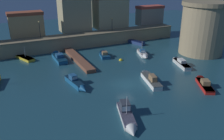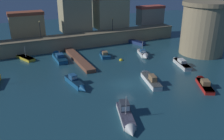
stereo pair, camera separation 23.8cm
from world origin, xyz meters
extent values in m
plane|color=#1E4756|center=(0.00, 0.00, 0.00)|extent=(127.45, 127.45, 0.00)
cube|color=#9E8966|center=(0.00, 23.01, 1.45)|extent=(51.95, 3.54, 2.90)
cube|color=#817053|center=(0.00, 23.01, 3.02)|extent=(51.95, 3.84, 0.24)
cube|color=tan|center=(-10.81, 26.46, 5.37)|extent=(7.29, 3.36, 4.93)
cube|color=#97482E|center=(-10.81, 26.46, 8.18)|extent=(7.58, 3.49, 0.70)
cube|color=tan|center=(0.76, 27.41, 6.93)|extent=(7.07, 5.25, 8.05)
cube|color=tan|center=(10.45, 27.52, 6.67)|extent=(8.41, 5.49, 7.53)
cube|color=gray|center=(22.21, 26.34, 5.16)|extent=(7.39, 3.11, 4.52)
cube|color=#B34336|center=(22.21, 26.34, 7.78)|extent=(7.69, 3.23, 0.70)
cylinder|color=#9E8966|center=(22.53, 6.92, 5.11)|extent=(9.11, 9.11, 10.22)
cylinder|color=#867556|center=(22.53, 6.92, 10.62)|extent=(9.83, 9.83, 0.80)
cube|color=brown|center=(-3.17, 13.89, 0.34)|extent=(1.76, 14.70, 0.68)
cylinder|color=#543324|center=(-2.38, 19.40, 0.35)|extent=(0.20, 0.20, 0.70)
cylinder|color=#543324|center=(-2.38, 15.73, 0.35)|extent=(0.20, 0.20, 0.70)
cylinder|color=#543324|center=(-2.38, 12.06, 0.35)|extent=(0.20, 0.20, 0.70)
cylinder|color=#543324|center=(-2.38, 8.38, 0.35)|extent=(0.20, 0.20, 0.70)
cylinder|color=black|center=(-8.56, 23.01, 4.85)|extent=(0.12, 0.12, 3.42)
sphere|color=#F9D172|center=(-8.56, 23.01, 6.72)|extent=(0.32, 0.32, 0.32)
cylinder|color=black|center=(8.87, 23.01, 4.55)|extent=(0.12, 0.12, 2.81)
sphere|color=#F9D172|center=(8.87, 23.01, 6.10)|extent=(0.32, 0.32, 0.32)
cube|color=#195689|center=(2.53, 13.51, 0.30)|extent=(2.44, 3.70, 0.60)
cone|color=#195689|center=(3.00, 15.59, 0.30)|extent=(1.81, 1.29, 1.64)
cube|color=navy|center=(2.53, 13.51, 0.56)|extent=(2.49, 3.78, 0.08)
cube|color=olive|center=(2.54, 13.52, 0.91)|extent=(1.30, 1.53, 0.62)
cube|color=#99B7C6|center=(2.68, 14.17, 0.94)|extent=(0.92, 0.26, 0.37)
cube|color=white|center=(3.91, -1.34, 0.39)|extent=(2.87, 6.08, 0.78)
cone|color=white|center=(4.79, 2.15, 0.39)|extent=(1.70, 1.70, 1.40)
cube|color=#5E625F|center=(3.91, -1.34, 0.74)|extent=(2.92, 6.20, 0.08)
cube|color=olive|center=(3.76, -1.95, 1.19)|extent=(1.21, 1.87, 0.83)
cube|color=#99B7C6|center=(3.97, -1.12, 1.24)|extent=(0.72, 0.24, 0.50)
cube|color=red|center=(10.42, -6.23, 0.29)|extent=(3.65, 5.11, 0.57)
cone|color=red|center=(11.94, -3.44, 0.29)|extent=(1.83, 1.86, 1.32)
cube|color=#5B0F0A|center=(10.42, -6.23, 0.53)|extent=(3.72, 5.22, 0.08)
cube|color=olive|center=(10.41, -6.25, 0.92)|extent=(1.64, 1.78, 0.68)
cube|color=#195689|center=(-7.24, 3.40, 0.42)|extent=(1.84, 5.01, 0.83)
cone|color=#195689|center=(-6.79, 0.34, 0.42)|extent=(1.26, 1.52, 1.07)
cube|color=#0E253A|center=(-7.24, 3.40, 0.79)|extent=(1.87, 5.11, 0.08)
cube|color=navy|center=(-7.30, 3.80, 1.21)|extent=(1.13, 1.39, 0.75)
cube|color=#99B7C6|center=(-7.21, 3.17, 1.25)|extent=(0.85, 0.19, 0.45)
cube|color=silver|center=(13.44, 2.39, 0.37)|extent=(2.85, 5.58, 0.74)
cone|color=silver|center=(14.43, 5.61, 0.37)|extent=(1.60, 1.70, 1.25)
cube|color=slate|center=(13.44, 2.39, 0.70)|extent=(2.91, 5.69, 0.08)
cube|color=silver|center=(13.48, 2.53, 1.03)|extent=(1.51, 2.06, 0.57)
cube|color=#99B7C6|center=(13.75, 3.41, 1.06)|extent=(0.89, 0.32, 0.34)
cube|color=navy|center=(13.76, 19.52, 0.40)|extent=(2.78, 5.13, 0.80)
cone|color=navy|center=(12.81, 22.49, 0.40)|extent=(1.64, 1.71, 1.28)
cube|color=#0E173A|center=(13.76, 19.52, 0.76)|extent=(2.83, 5.23, 0.08)
cube|color=silver|center=(-4.41, -8.13, 0.31)|extent=(2.99, 5.59, 0.61)
cone|color=silver|center=(-5.42, -11.33, 0.31)|extent=(1.71, 1.74, 1.35)
cube|color=slate|center=(-4.41, -8.13, 0.57)|extent=(3.05, 5.70, 0.08)
cube|color=#333842|center=(-4.16, -7.37, 1.15)|extent=(1.53, 1.85, 1.07)
cube|color=#99B7C6|center=(-4.40, -8.13, 1.20)|extent=(0.96, 0.35, 0.64)
cylinder|color=#B2B2B7|center=(-4.45, -8.28, 1.78)|extent=(0.08, 0.08, 2.34)
cube|color=gold|center=(-12.70, 19.45, 0.28)|extent=(3.40, 5.33, 0.56)
cone|color=gold|center=(-13.97, 22.42, 0.28)|extent=(1.85, 1.84, 1.42)
cube|color=#835B12|center=(-12.70, 19.45, 0.52)|extent=(3.47, 5.44, 0.08)
cylinder|color=#B2B2B7|center=(-12.58, 19.16, 1.66)|extent=(0.08, 0.08, 2.19)
cube|color=#195689|center=(-6.50, 15.69, 0.39)|extent=(1.77, 5.85, 0.78)
cone|color=#195689|center=(-6.51, 19.26, 0.39)|extent=(1.68, 1.40, 1.68)
cube|color=#0D2F48|center=(-6.50, 15.69, 0.74)|extent=(1.81, 5.97, 0.08)
cube|color=navy|center=(-6.50, 15.41, 1.11)|extent=(1.35, 1.59, 0.66)
cube|color=#99B7C6|center=(-6.50, 16.20, 1.15)|extent=(1.21, 0.06, 0.40)
cylinder|color=#B2B2B7|center=(-6.50, 15.49, 1.48)|extent=(0.08, 0.08, 1.39)
cube|color=white|center=(10.35, 11.26, 0.39)|extent=(2.52, 4.44, 0.79)
cone|color=white|center=(9.53, 8.72, 0.39)|extent=(1.52, 1.51, 1.22)
cube|color=#6F525D|center=(10.35, 11.26, 0.75)|extent=(2.57, 4.53, 0.08)
cube|color=navy|center=(10.29, 11.07, 1.05)|extent=(1.34, 1.41, 0.53)
cube|color=#99B7C6|center=(10.11, 10.52, 1.08)|extent=(0.91, 0.34, 0.32)
cylinder|color=#B2B2B7|center=(10.45, 11.59, 1.85)|extent=(0.08, 0.08, 2.13)
sphere|color=yellow|center=(4.64, 10.31, 0.00)|extent=(0.73, 0.73, 0.73)
camera|label=1|loc=(-16.57, -29.18, 16.05)|focal=37.74mm
camera|label=2|loc=(-16.35, -29.29, 16.05)|focal=37.74mm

